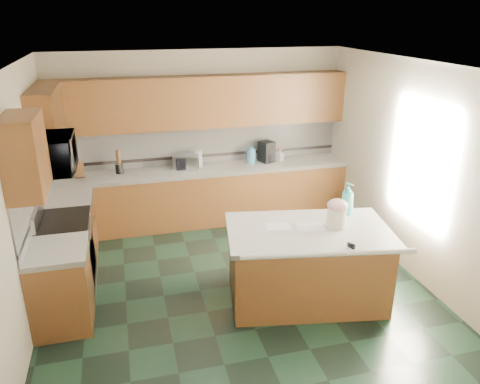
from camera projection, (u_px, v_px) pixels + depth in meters
name	position (u px, v px, depth m)	size (l,w,h in m)	color
floor	(235.00, 285.00, 5.89)	(4.60, 4.60, 0.00)	black
ceiling	(235.00, 65.00, 4.92)	(4.60, 4.60, 0.00)	white
wall_back	(200.00, 137.00, 7.50)	(4.60, 0.04, 2.70)	beige
wall_front	(314.00, 296.00, 3.31)	(4.60, 0.04, 2.70)	beige
wall_left	(19.00, 205.00, 4.86)	(0.04, 4.60, 2.70)	beige
wall_right	(412.00, 169.00, 5.95)	(0.04, 4.60, 2.70)	beige
back_base_cab	(205.00, 197.00, 7.54)	(4.60, 0.60, 0.86)	#392210
back_countertop	(205.00, 170.00, 7.38)	(4.60, 0.64, 0.06)	white
back_upper_cab	(201.00, 102.00, 7.12)	(4.60, 0.33, 0.78)	#392210
back_backsplash	(201.00, 144.00, 7.51)	(4.60, 0.02, 0.63)	silver
back_accent_band	(201.00, 156.00, 7.58)	(4.60, 0.01, 0.05)	black
left_base_cab_rear	(72.00, 229.00, 6.43)	(0.60, 0.82, 0.86)	#392210
left_counter_rear	(67.00, 198.00, 6.27)	(0.64, 0.82, 0.06)	white
left_base_cab_front	(61.00, 289.00, 5.05)	(0.60, 0.72, 0.86)	#392210
left_counter_front	(55.00, 251.00, 4.89)	(0.64, 0.72, 0.06)	white
left_backsplash	(32.00, 196.00, 5.41)	(0.02, 2.30, 0.63)	silver
left_accent_band	(35.00, 211.00, 5.48)	(0.01, 2.30, 0.05)	black
left_upper_cab_rear	(46.00, 119.00, 5.98)	(0.33, 1.09, 0.78)	#392210
left_upper_cab_front	(25.00, 155.00, 4.47)	(0.33, 0.72, 0.78)	#392210
range_body	(67.00, 255.00, 5.72)	(0.60, 0.76, 0.88)	#B7B7BC
range_oven_door	(92.00, 255.00, 5.80)	(0.02, 0.68, 0.55)	black
range_cooktop	(62.00, 221.00, 5.55)	(0.62, 0.78, 0.04)	black
range_handle	(91.00, 227.00, 5.67)	(0.02, 0.02, 0.66)	#B7B7BC
range_backguard	(37.00, 214.00, 5.45)	(0.06, 0.76, 0.18)	#B7B7BC
microwave	(52.00, 154.00, 5.25)	(0.73, 0.50, 0.41)	#B7B7BC
island_base	(307.00, 267.00, 5.48)	(1.75, 1.00, 0.86)	#392210
island_top	(309.00, 231.00, 5.32)	(1.85, 1.10, 0.06)	white
island_bullnose	(329.00, 254.00, 4.82)	(0.06, 0.06, 1.85)	white
treat_jar	(337.00, 218.00, 5.32)	(0.22, 0.22, 0.23)	silver
treat_jar_lid	(338.00, 205.00, 5.27)	(0.24, 0.24, 0.15)	#E5ABBD
treat_jar_knob	(338.00, 201.00, 5.25)	(0.03, 0.03, 0.08)	tan
treat_jar_knob_end_l	(335.00, 202.00, 5.24)	(0.04, 0.04, 0.04)	tan
treat_jar_knob_end_r	(341.00, 201.00, 5.26)	(0.04, 0.04, 0.04)	tan
soap_bottle_island	(347.00, 199.00, 5.62)	(0.15, 0.16, 0.40)	teal
paper_sheet_a	(311.00, 227.00, 5.35)	(0.31, 0.23, 0.00)	white
paper_sheet_b	(278.00, 226.00, 5.37)	(0.27, 0.20, 0.00)	white
clamp_body	(351.00, 247.00, 4.88)	(0.03, 0.09, 0.08)	black
clamp_handle	(353.00, 251.00, 4.84)	(0.01, 0.01, 0.06)	black
knife_block	(79.00, 169.00, 6.93)	(0.13, 0.11, 0.24)	#472814
utensil_crock	(119.00, 169.00, 7.11)	(0.12, 0.12, 0.15)	black
utensil_bundle	(118.00, 157.00, 7.04)	(0.07, 0.07, 0.22)	#472814
toaster_oven	(186.00, 162.00, 7.30)	(0.38, 0.26, 0.22)	#B7B7BC
toaster_oven_door	(187.00, 164.00, 7.19)	(0.34, 0.01, 0.18)	black
paper_towel	(198.00, 158.00, 7.39)	(0.12, 0.12, 0.27)	white
paper_towel_base	(199.00, 166.00, 7.43)	(0.18, 0.18, 0.01)	#B7B7BC
water_jug	(251.00, 156.00, 7.56)	(0.15, 0.15, 0.24)	teal
water_jug_neck	(251.00, 148.00, 7.51)	(0.07, 0.07, 0.03)	teal
coffee_maker	(267.00, 152.00, 7.62)	(0.20, 0.22, 0.34)	black
coffee_carafe	(267.00, 158.00, 7.61)	(0.14, 0.14, 0.14)	black
soap_bottle_back	(280.00, 155.00, 7.67)	(0.10, 0.10, 0.21)	white
soap_back_cap	(280.00, 148.00, 7.62)	(0.02, 0.02, 0.03)	red
window_light_proxy	(421.00, 163.00, 5.71)	(0.02, 1.40, 1.10)	white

